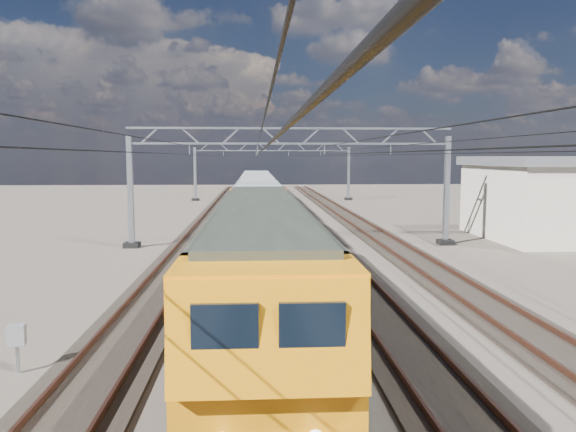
{
  "coord_description": "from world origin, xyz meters",
  "views": [
    {
      "loc": [
        -2.16,
        -29.48,
        5.35
      ],
      "look_at": [
        -0.51,
        -1.48,
        2.4
      ],
      "focal_mm": 35.0,
      "sensor_mm": 36.0,
      "label": 1
    }
  ],
  "objects": [
    {
      "name": "track_outer_east",
      "position": [
        6.0,
        0.0,
        0.07
      ],
      "size": [
        2.6,
        140.0,
        0.3
      ],
      "color": "black",
      "rests_on": "ground"
    },
    {
      "name": "hopper_wagon_third",
      "position": [
        -2.0,
        33.65,
        2.23
      ],
      "size": [
        3.38,
        13.0,
        3.25
      ],
      "color": "black",
      "rests_on": "ground"
    },
    {
      "name": "hopper_wagon_mid",
      "position": [
        -2.0,
        19.45,
        2.23
      ],
      "size": [
        3.38,
        13.0,
        3.25
      ],
      "color": "black",
      "rests_on": "ground"
    },
    {
      "name": "hopper_wagon_lead",
      "position": [
        -2.0,
        5.25,
        2.23
      ],
      "size": [
        3.38,
        13.0,
        3.25
      ],
      "color": "black",
      "rests_on": "ground"
    },
    {
      "name": "ground",
      "position": [
        0.0,
        0.0,
        0.0
      ],
      "size": [
        160.0,
        160.0,
        0.0
      ],
      "primitive_type": "plane",
      "color": "#2B2620",
      "rests_on": "ground"
    },
    {
      "name": "catenary_gantry_mid",
      "position": [
        0.0,
        4.0,
        3.91
      ],
      "size": [
        19.9,
        0.9,
        7.11
      ],
      "color": "#90959D",
      "rests_on": "ground"
    },
    {
      "name": "track_loco",
      "position": [
        -2.0,
        0.0,
        0.07
      ],
      "size": [
        2.6,
        140.0,
        0.3
      ],
      "color": "black",
      "rests_on": "ground"
    },
    {
      "name": "catenary_gantry_far",
      "position": [
        0.0,
        40.0,
        3.91
      ],
      "size": [
        19.9,
        0.9,
        7.11
      ],
      "color": "#90959D",
      "rests_on": "ground"
    },
    {
      "name": "overhead_wires",
      "position": [
        0.0,
        8.0,
        5.75
      ],
      "size": [
        12.03,
        140.0,
        0.53
      ],
      "color": "black",
      "rests_on": "ground"
    },
    {
      "name": "track_outer_west",
      "position": [
        -6.0,
        0.0,
        0.07
      ],
      "size": [
        2.6,
        140.0,
        0.3
      ],
      "color": "black",
      "rests_on": "ground"
    },
    {
      "name": "locomotive",
      "position": [
        -2.0,
        -12.45,
        2.33
      ],
      "size": [
        2.76,
        21.1,
        3.62
      ],
      "color": "black",
      "rests_on": "ground"
    },
    {
      "name": "track_inner_east",
      "position": [
        2.0,
        0.0,
        0.07
      ],
      "size": [
        2.6,
        140.0,
        0.3
      ],
      "color": "black",
      "rests_on": "ground"
    },
    {
      "name": "trackside_cabinet",
      "position": [
        -8.08,
        -15.63,
        0.93
      ],
      "size": [
        0.46,
        0.37,
        1.22
      ],
      "rotation": [
        0.0,
        0.0,
        0.18
      ],
      "color": "#90959D",
      "rests_on": "ground"
    }
  ]
}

